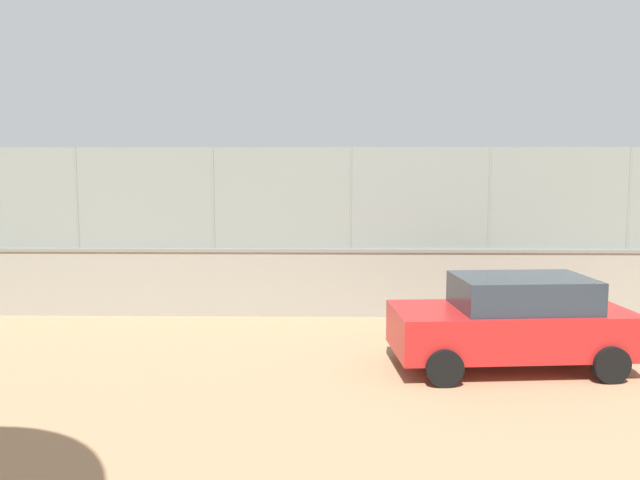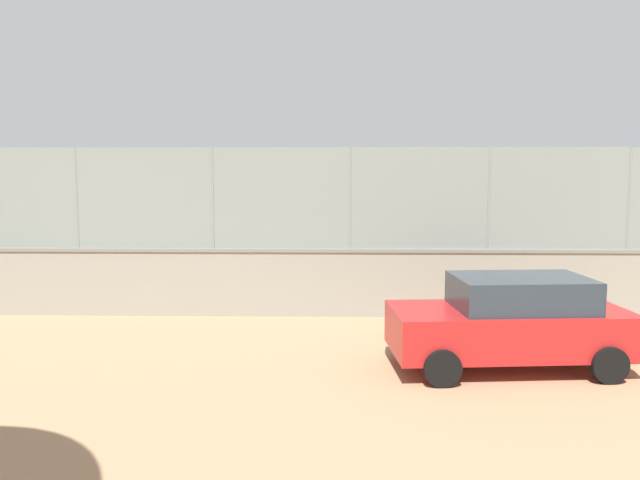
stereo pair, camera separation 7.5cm
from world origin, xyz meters
The scene contains 9 objects.
ground_plane centered at (0.00, 0.00, 0.00)m, with size 260.00×260.00×0.00m, color tan.
perimeter_wall centered at (2.08, 13.17, 0.83)m, with size 33.26×1.50×1.64m.
fence_panel_on_wall centered at (2.08, 13.17, 2.83)m, with size 32.66×1.20×2.39m.
player_crossing_court centered at (1.54, 7.03, 1.00)m, with size 1.27×0.79×1.68m.
player_foreground_swinging centered at (-5.18, 7.13, 1.01)m, with size 0.80×1.04×1.71m.
player_near_wall_returning centered at (-1.19, 8.05, 0.96)m, with size 0.90×1.02×1.63m.
sports_ball centered at (2.96, 9.27, 0.10)m, with size 0.20×0.20×0.20m, color #3399D8.
courtside_bench centered at (0.75, 11.08, 0.46)m, with size 1.61×0.44×0.87m.
parked_car_red centered at (-3.79, 17.43, 0.85)m, with size 4.19×2.15×1.64m.
Camera 2 is at (-0.29, 28.54, 3.52)m, focal length 36.28 mm.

